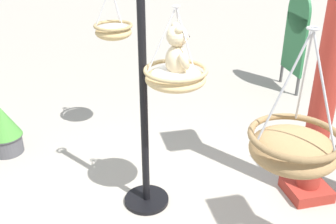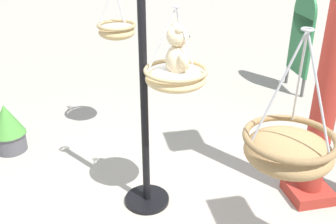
{
  "view_description": "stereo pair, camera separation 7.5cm",
  "coord_description": "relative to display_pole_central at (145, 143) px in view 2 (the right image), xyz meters",
  "views": [
    {
      "loc": [
        2.92,
        -0.64,
        2.58
      ],
      "look_at": [
        -0.03,
        0.05,
        1.08
      ],
      "focal_mm": 42.39,
      "sensor_mm": 36.0,
      "label": 1
    },
    {
      "loc": [
        2.93,
        -0.57,
        2.58
      ],
      "look_at": [
        -0.03,
        0.05,
        1.08
      ],
      "focal_mm": 42.39,
      "sensor_mm": 36.0,
      "label": 2
    }
  ],
  "objects": [
    {
      "name": "ground_plane",
      "position": [
        0.22,
        0.13,
        -0.68
      ],
      "size": [
        40.0,
        40.0,
        0.0
      ],
      "primitive_type": "plane",
      "color": "#A8A093"
    },
    {
      "name": "display_pole_central",
      "position": [
        0.0,
        0.0,
        0.0
      ],
      "size": [
        0.44,
        0.44,
        2.26
      ],
      "color": "black",
      "rests_on": "ground"
    },
    {
      "name": "hanging_basket_with_teddy",
      "position": [
        0.15,
        0.25,
        0.7
      ],
      "size": [
        0.54,
        0.54,
        0.68
      ],
      "color": "tan"
    },
    {
      "name": "teddy_bear",
      "position": [
        0.15,
        0.27,
        0.89
      ],
      "size": [
        0.31,
        0.27,
        0.45
      ],
      "color": "beige"
    },
    {
      "name": "hanging_basket_left_high",
      "position": [
        -1.4,
        -0.1,
        0.7
      ],
      "size": [
        0.45,
        0.45,
        0.61
      ],
      "color": "tan"
    },
    {
      "name": "hanging_basket_right_low",
      "position": [
        1.53,
        0.54,
        0.8
      ],
      "size": [
        0.5,
        0.5,
        0.75
      ],
      "color": "#A37F51"
    },
    {
      "name": "greenhouse_pillar_right",
      "position": [
        0.26,
        1.62,
        0.58
      ],
      "size": [
        0.44,
        0.44,
        2.62
      ],
      "color": "#9E2D23",
      "rests_on": "ground"
    },
    {
      "name": "potted_plant_bushy_green",
      "position": [
        -1.3,
        -1.47,
        -0.37
      ],
      "size": [
        0.4,
        0.4,
        0.61
      ],
      "color": "#4C4C51",
      "rests_on": "ground"
    },
    {
      "name": "display_sign_board",
      "position": [
        -2.31,
        2.82,
        0.26
      ],
      "size": [
        0.66,
        0.08,
        1.59
      ],
      "color": "#286B3D",
      "rests_on": "ground"
    }
  ]
}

